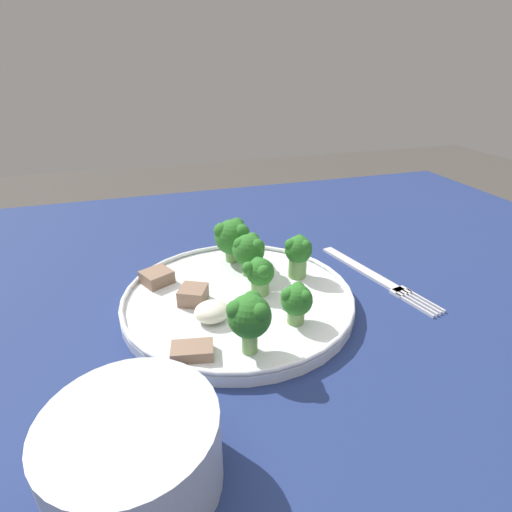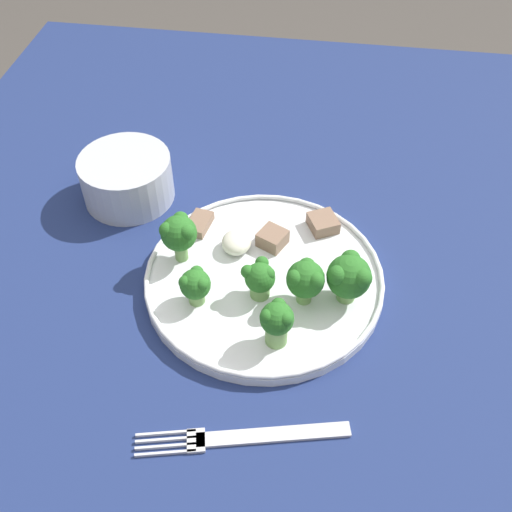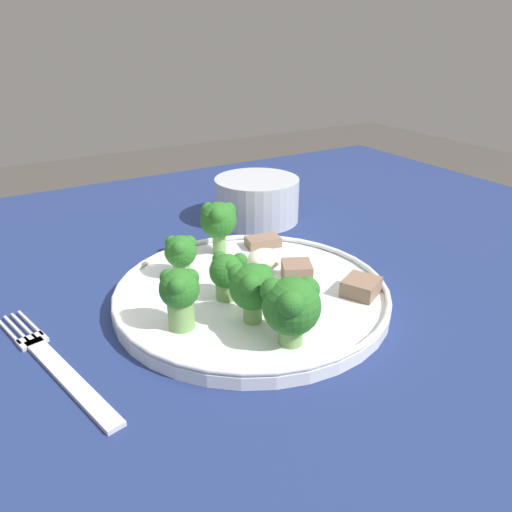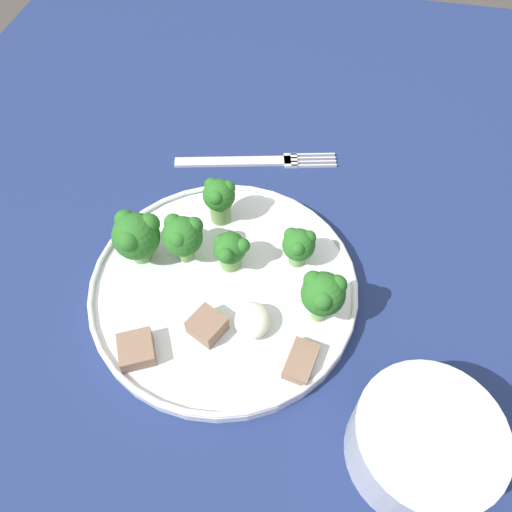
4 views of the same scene
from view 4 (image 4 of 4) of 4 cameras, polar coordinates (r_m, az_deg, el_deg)
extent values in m
plane|color=#4C4742|center=(1.26, -0.66, -21.47)|extent=(8.00, 8.00, 0.00)
cube|color=navy|center=(0.56, -1.39, -2.72)|extent=(1.25, 0.99, 0.03)
cylinder|color=brown|center=(1.31, -14.51, 12.14)|extent=(0.06, 0.06, 0.74)
cylinder|color=brown|center=(1.26, 24.74, 6.00)|extent=(0.06, 0.06, 0.74)
cylinder|color=white|center=(0.53, -3.66, -3.68)|extent=(0.28, 0.28, 0.01)
torus|color=white|center=(0.52, -3.72, -3.17)|extent=(0.28, 0.28, 0.01)
cube|color=silver|center=(0.66, -2.66, 10.73)|extent=(0.05, 0.15, 0.00)
cube|color=silver|center=(0.66, 3.99, 10.81)|extent=(0.03, 0.02, 0.00)
cube|color=silver|center=(0.65, 6.63, 10.19)|extent=(0.02, 0.06, 0.00)
cube|color=silver|center=(0.66, 6.58, 10.60)|extent=(0.02, 0.06, 0.00)
cube|color=silver|center=(0.66, 6.53, 11.01)|extent=(0.02, 0.06, 0.00)
cube|color=silver|center=(0.67, 6.48, 11.41)|extent=(0.02, 0.06, 0.00)
cylinder|color=#B7BCC6|center=(0.46, 18.50, -19.64)|extent=(0.12, 0.12, 0.06)
cylinder|color=silver|center=(0.47, 18.34, -19.80)|extent=(0.10, 0.10, 0.05)
cylinder|color=#709E56|center=(0.53, -3.04, -0.79)|extent=(0.02, 0.02, 0.02)
sphere|color=#286B23|center=(0.51, -3.14, 0.53)|extent=(0.03, 0.03, 0.03)
sphere|color=#286B23|center=(0.50, -3.46, 0.11)|extent=(0.02, 0.02, 0.02)
sphere|color=#286B23|center=(0.51, -2.06, 1.34)|extent=(0.02, 0.02, 0.02)
sphere|color=#286B23|center=(0.51, -4.03, 1.65)|extent=(0.02, 0.02, 0.02)
cylinder|color=#709E56|center=(0.57, -4.09, 5.21)|extent=(0.02, 0.02, 0.03)
sphere|color=#286B23|center=(0.55, -4.25, 6.96)|extent=(0.04, 0.04, 0.04)
sphere|color=#286B23|center=(0.54, -4.59, 6.71)|extent=(0.02, 0.02, 0.02)
sphere|color=#286B23|center=(0.54, -3.21, 7.81)|extent=(0.02, 0.02, 0.02)
sphere|color=#286B23|center=(0.55, -5.12, 8.07)|extent=(0.02, 0.02, 0.02)
cylinder|color=#709E56|center=(0.50, 7.33, -5.99)|extent=(0.02, 0.02, 0.03)
sphere|color=#286B23|center=(0.47, 7.69, -4.31)|extent=(0.04, 0.04, 0.04)
sphere|color=#286B23|center=(0.46, 7.62, -5.03)|extent=(0.02, 0.02, 0.02)
sphere|color=#286B23|center=(0.47, 9.25, -3.26)|extent=(0.02, 0.02, 0.02)
sphere|color=#286B23|center=(0.47, 6.57, -2.83)|extent=(0.02, 0.02, 0.02)
cylinder|color=#709E56|center=(0.55, -13.02, 0.51)|extent=(0.02, 0.02, 0.02)
sphere|color=#286B23|center=(0.53, -13.55, 2.21)|extent=(0.05, 0.05, 0.05)
sphere|color=#286B23|center=(0.51, -14.34, 1.67)|extent=(0.02, 0.02, 0.02)
sphere|color=#286B23|center=(0.52, -12.20, 3.39)|extent=(0.02, 0.02, 0.02)
sphere|color=#286B23|center=(0.53, -14.82, 3.78)|extent=(0.02, 0.02, 0.02)
cylinder|color=#709E56|center=(0.54, 4.76, -0.01)|extent=(0.02, 0.02, 0.02)
sphere|color=#286B23|center=(0.52, 4.91, 1.29)|extent=(0.03, 0.03, 0.03)
sphere|color=#286B23|center=(0.51, 4.79, 0.90)|extent=(0.02, 0.02, 0.02)
sphere|color=#286B23|center=(0.52, 6.05, 2.11)|extent=(0.02, 0.02, 0.02)
sphere|color=#286B23|center=(0.52, 4.07, 2.42)|extent=(0.02, 0.02, 0.02)
cylinder|color=#709E56|center=(0.54, -8.03, 0.78)|extent=(0.02, 0.02, 0.02)
sphere|color=#286B23|center=(0.52, -8.35, 2.41)|extent=(0.04, 0.04, 0.04)
sphere|color=#286B23|center=(0.51, -8.89, 1.95)|extent=(0.02, 0.02, 0.02)
sphere|color=#286B23|center=(0.52, -7.10, 3.43)|extent=(0.02, 0.02, 0.02)
sphere|color=#286B23|center=(0.52, -9.45, 3.78)|extent=(0.02, 0.02, 0.02)
cube|color=#846651|center=(0.48, 5.18, -11.92)|extent=(0.04, 0.03, 0.01)
cube|color=#846651|center=(0.49, -5.60, -7.92)|extent=(0.04, 0.04, 0.02)
cube|color=#846651|center=(0.49, -13.51, -10.37)|extent=(0.05, 0.04, 0.02)
ellipsoid|color=silver|center=(0.49, -0.39, -7.35)|extent=(0.04, 0.04, 0.02)
camera|label=1|loc=(0.40, 58.98, -3.99)|focal=28.00mm
camera|label=2|loc=(0.74, 0.45, 61.49)|focal=42.00mm
camera|label=3|loc=(0.71, -36.62, 30.24)|focal=35.00mm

